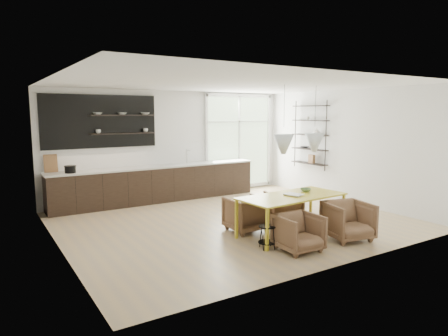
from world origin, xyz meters
TOP-DOWN VIEW (x-y plane):
  - room at (0.58, 1.10)m, footprint 7.02×6.01m
  - kitchen_run at (-0.70, 2.69)m, footprint 5.54×0.69m
  - right_shelving at (3.36, 1.17)m, footprint 0.26×1.22m
  - dining_table at (0.40, -1.41)m, footprint 2.14×1.07m
  - armchair_back_left at (-0.18, -0.75)m, footprint 0.75×0.77m
  - armchair_back_right at (0.91, -0.58)m, footprint 0.87×0.88m
  - armchair_front_left at (-0.10, -2.17)m, footprint 0.70×0.72m
  - armchair_front_right at (1.08, -2.19)m, footprint 0.90×0.92m
  - wire_stool at (-0.48, -1.80)m, footprint 0.32×0.32m
  - table_book at (0.31, -1.47)m, footprint 0.33×0.39m
  - table_bowl at (0.89, -1.27)m, footprint 0.22×0.22m

SIDE VIEW (x-z plane):
  - wire_stool at x=-0.48m, z-range 0.06..0.46m
  - armchair_front_left at x=-0.10m, z-range 0.00..0.63m
  - armchair_back_right at x=0.91m, z-range 0.00..0.64m
  - armchair_back_left at x=-0.18m, z-range 0.00..0.68m
  - armchair_front_right at x=1.08m, z-range 0.00..0.70m
  - kitchen_run at x=-0.70m, z-range -0.78..1.97m
  - dining_table at x=0.40m, z-range 0.33..1.09m
  - table_book at x=0.31m, z-range 0.76..0.79m
  - table_bowl at x=0.89m, z-range 0.76..0.83m
  - room at x=0.58m, z-range 0.00..2.92m
  - right_shelving at x=3.36m, z-range 0.70..2.60m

